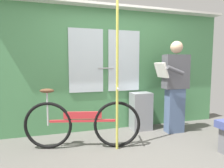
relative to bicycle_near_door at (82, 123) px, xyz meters
name	(u,v)px	position (x,y,z in m)	size (l,w,h in m)	color
ground_plane	(149,163)	(0.73, -0.64, -0.38)	(5.33, 4.34, 0.04)	#56544F
train_door_wall	(115,67)	(0.72, 0.72, 0.80)	(4.33, 0.28, 2.22)	#4C8C56
bicycle_near_door	(82,123)	(0.00, 0.00, 0.00)	(1.62, 0.56, 0.89)	black
passenger_reading_newspaper	(175,85)	(1.65, 0.20, 0.48)	(0.56, 0.47, 1.60)	slate
trash_bin_by_wall	(141,111)	(1.15, 0.51, -0.02)	(0.36, 0.28, 0.68)	gray
handrail_pole	(117,73)	(0.46, -0.18, 0.72)	(0.04, 0.04, 2.18)	#C6C14C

